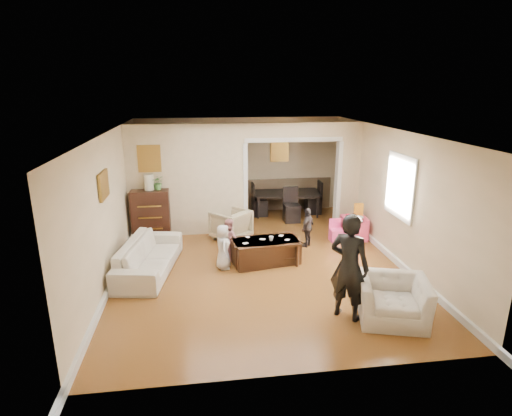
{
  "coord_description": "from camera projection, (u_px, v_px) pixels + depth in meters",
  "views": [
    {
      "loc": [
        -1.09,
        -7.69,
        3.41
      ],
      "look_at": [
        0.0,
        0.2,
        1.05
      ],
      "focal_mm": 29.02,
      "sensor_mm": 36.0,
      "label": 1
    }
  ],
  "objects": [
    {
      "name": "cereal_box",
      "position": [
        359.0,
        210.0,
        9.53
      ],
      "size": [
        0.2,
        0.08,
        0.3
      ],
      "primitive_type": "cube",
      "rotation": [
        0.0,
        0.0,
        -0.08
      ],
      "color": "yellow",
      "rests_on": "play_table"
    },
    {
      "name": "child_kneel_b",
      "position": [
        229.0,
        239.0,
        8.38
      ],
      "size": [
        0.49,
        0.52,
        0.85
      ],
      "primitive_type": "imported",
      "rotation": [
        0.0,
        0.0,
        2.11
      ],
      "color": "#CD8084",
      "rests_on": "ground"
    },
    {
      "name": "floor",
      "position": [
        257.0,
        260.0,
        8.42
      ],
      "size": [
        7.0,
        7.0,
        0.0
      ],
      "primitive_type": "plane",
      "color": "#965E26",
      "rests_on": "ground"
    },
    {
      "name": "dresser",
      "position": [
        151.0,
        214.0,
        9.46
      ],
      "size": [
        0.84,
        0.47,
        1.16
      ],
      "primitive_type": "cube",
      "color": "black",
      "rests_on": "ground"
    },
    {
      "name": "coffee_cup",
      "position": [
        271.0,
        239.0,
        8.12
      ],
      "size": [
        0.11,
        0.11,
        0.09
      ],
      "primitive_type": "imported",
      "rotation": [
        0.0,
        0.0,
        0.19
      ],
      "color": "silver",
      "rests_on": "coffee_table"
    },
    {
      "name": "partition_right",
      "position": [
        347.0,
        176.0,
        10.08
      ],
      "size": [
        0.55,
        0.18,
        2.6
      ],
      "primitive_type": "cube",
      "color": "beige",
      "rests_on": "ground"
    },
    {
      "name": "cyan_cup",
      "position": [
        351.0,
        217.0,
        9.39
      ],
      "size": [
        0.08,
        0.08,
        0.08
      ],
      "primitive_type": "cylinder",
      "color": "#27AFC6",
      "rests_on": "play_table"
    },
    {
      "name": "partition_left",
      "position": [
        188.0,
        181.0,
        9.58
      ],
      "size": [
        2.75,
        0.18,
        2.6
      ],
      "primitive_type": "cube",
      "color": "beige",
      "rests_on": "ground"
    },
    {
      "name": "window_pane",
      "position": [
        401.0,
        186.0,
        7.95
      ],
      "size": [
        0.03,
        0.95,
        1.1
      ],
      "primitive_type": "cube",
      "color": "white",
      "rests_on": "ground"
    },
    {
      "name": "framed_art_alcove",
      "position": [
        280.0,
        151.0,
        11.34
      ],
      "size": [
        0.45,
        0.03,
        0.55
      ],
      "primitive_type": "cube",
      "color": "brown"
    },
    {
      "name": "table_lamp",
      "position": [
        149.0,
        182.0,
        9.24
      ],
      "size": [
        0.22,
        0.22,
        0.36
      ],
      "primitive_type": "cylinder",
      "color": "beige",
      "rests_on": "dresser"
    },
    {
      "name": "armchair_front",
      "position": [
        393.0,
        300.0,
        6.2
      ],
      "size": [
        1.21,
        1.12,
        0.65
      ],
      "primitive_type": "imported",
      "rotation": [
        0.0,
        0.0,
        -0.28
      ],
      "color": "beige",
      "rests_on": "ground"
    },
    {
      "name": "child_kneel_a",
      "position": [
        223.0,
        247.0,
        7.93
      ],
      "size": [
        0.29,
        0.43,
        0.88
      ],
      "primitive_type": "imported",
      "rotation": [
        0.0,
        0.0,
        1.58
      ],
      "color": "silver",
      "rests_on": "ground"
    },
    {
      "name": "framed_art_partition",
      "position": [
        149.0,
        159.0,
        9.22
      ],
      "size": [
        0.45,
        0.03,
        0.55
      ],
      "primitive_type": "cube",
      "color": "brown",
      "rests_on": "partition_left"
    },
    {
      "name": "armchair_back",
      "position": [
        231.0,
        225.0,
        9.5
      ],
      "size": [
        1.06,
        1.06,
        0.69
      ],
      "primitive_type": "imported",
      "rotation": [
        0.0,
        0.0,
        3.9
      ],
      "color": "tan",
      "rests_on": "ground"
    },
    {
      "name": "partition_header",
      "position": [
        294.0,
        130.0,
        9.58
      ],
      "size": [
        2.22,
        0.18,
        0.35
      ],
      "primitive_type": "cube",
      "color": "beige",
      "rests_on": "partition_right"
    },
    {
      "name": "play_table",
      "position": [
        354.0,
        228.0,
        9.54
      ],
      "size": [
        0.57,
        0.57,
        0.51
      ],
      "primitive_type": "cube",
      "rotation": [
        0.0,
        0.0,
        -0.08
      ],
      "color": "#EE3E6C",
      "rests_on": "ground"
    },
    {
      "name": "craft_papers",
      "position": [
        265.0,
        239.0,
        8.22
      ],
      "size": [
        0.96,
        0.45,
        0.0
      ],
      "color": "white",
      "rests_on": "coffee_table"
    },
    {
      "name": "coffee_table",
      "position": [
        266.0,
        251.0,
        8.24
      ],
      "size": [
        1.38,
        0.87,
        0.48
      ],
      "primitive_type": "cube",
      "rotation": [
        0.0,
        0.0,
        0.19
      ],
      "color": "#321A10",
      "rests_on": "ground"
    },
    {
      "name": "potted_plant",
      "position": [
        158.0,
        183.0,
        9.28
      ],
      "size": [
        0.29,
        0.25,
        0.33
      ],
      "primitive_type": "imported",
      "color": "#437634",
      "rests_on": "dresser"
    },
    {
      "name": "sofa",
      "position": [
        149.0,
        256.0,
        7.82
      ],
      "size": [
        1.18,
        2.23,
        0.62
      ],
      "primitive_type": "imported",
      "rotation": [
        0.0,
        0.0,
        1.4
      ],
      "color": "beige",
      "rests_on": "ground"
    },
    {
      "name": "play_bowl",
      "position": [
        359.0,
        218.0,
        9.35
      ],
      "size": [
        0.22,
        0.22,
        0.05
      ],
      "primitive_type": "imported",
      "rotation": [
        0.0,
        0.0,
        -0.08
      ],
      "color": "silver",
      "rests_on": "play_table"
    },
    {
      "name": "toy_block",
      "position": [
        348.0,
        215.0,
        9.55
      ],
      "size": [
        0.09,
        0.08,
        0.05
      ],
      "primitive_type": "cube",
      "rotation": [
        0.0,
        0.0,
        0.27
      ],
      "color": "red",
      "rests_on": "play_table"
    },
    {
      "name": "adult_person",
      "position": [
        349.0,
        267.0,
        6.13
      ],
      "size": [
        0.72,
        0.7,
        1.66
      ],
      "primitive_type": "imported",
      "rotation": [
        0.0,
        0.0,
        2.39
      ],
      "color": "black",
      "rests_on": "ground"
    },
    {
      "name": "child_toddler",
      "position": [
        308.0,
        227.0,
        9.03
      ],
      "size": [
        0.49,
        0.53,
        0.88
      ],
      "primitive_type": "imported",
      "rotation": [
        0.0,
        0.0,
        -2.26
      ],
      "color": "black",
      "rests_on": "ground"
    },
    {
      "name": "dining_table",
      "position": [
        287.0,
        203.0,
        11.35
      ],
      "size": [
        1.85,
        1.16,
        0.62
      ],
      "primitive_type": "imported",
      "rotation": [
        0.0,
        0.0,
        -0.1
      ],
      "color": "black",
      "rests_on": "ground"
    },
    {
      "name": "framed_art_sofa_wall",
      "position": [
        104.0,
        185.0,
        6.98
      ],
      "size": [
        0.03,
        0.55,
        0.4
      ],
      "primitive_type": "cube",
      "color": "brown"
    }
  ]
}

